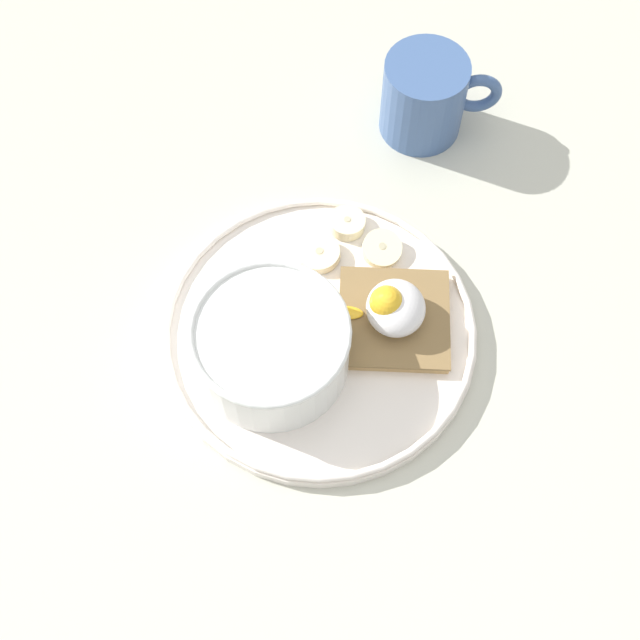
# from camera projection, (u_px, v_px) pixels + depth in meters

# --- Properties ---
(ground_plane) EXTENTS (1.20, 1.20, 0.02)m
(ground_plane) POSITION_uv_depth(u_px,v_px,m) (320.00, 341.00, 0.74)
(ground_plane) COLOR beige
(ground_plane) RESTS_ON ground
(plate) EXTENTS (0.25, 0.25, 0.02)m
(plate) POSITION_uv_depth(u_px,v_px,m) (320.00, 332.00, 0.72)
(plate) COLOR white
(plate) RESTS_ON ground_plane
(oatmeal_bowl) EXTENTS (0.12, 0.12, 0.06)m
(oatmeal_bowl) POSITION_uv_depth(u_px,v_px,m) (271.00, 346.00, 0.68)
(oatmeal_bowl) COLOR white
(oatmeal_bowl) RESTS_ON plate
(toast_slice) EXTENTS (0.09, 0.09, 0.01)m
(toast_slice) POSITION_uv_depth(u_px,v_px,m) (394.00, 319.00, 0.72)
(toast_slice) COLOR olive
(toast_slice) RESTS_ON plate
(poached_egg) EXTENTS (0.05, 0.08, 0.04)m
(poached_egg) POSITION_uv_depth(u_px,v_px,m) (394.00, 307.00, 0.70)
(poached_egg) COLOR white
(poached_egg) RESTS_ON toast_slice
(banana_slice_front) EXTENTS (0.04, 0.04, 0.02)m
(banana_slice_front) POSITION_uv_depth(u_px,v_px,m) (382.00, 249.00, 0.75)
(banana_slice_front) COLOR #FBEFBE
(banana_slice_front) RESTS_ON plate
(banana_slice_left) EXTENTS (0.04, 0.04, 0.01)m
(banana_slice_left) POSITION_uv_depth(u_px,v_px,m) (318.00, 254.00, 0.75)
(banana_slice_left) COLOR beige
(banana_slice_left) RESTS_ON plate
(banana_slice_back) EXTENTS (0.04, 0.04, 0.01)m
(banana_slice_back) POSITION_uv_depth(u_px,v_px,m) (348.00, 223.00, 0.76)
(banana_slice_back) COLOR #F7E9BD
(banana_slice_back) RESTS_ON plate
(coffee_mug) EXTENTS (0.07, 0.11, 0.08)m
(coffee_mug) POSITION_uv_depth(u_px,v_px,m) (426.00, 96.00, 0.79)
(coffee_mug) COLOR #426094
(coffee_mug) RESTS_ON ground_plane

